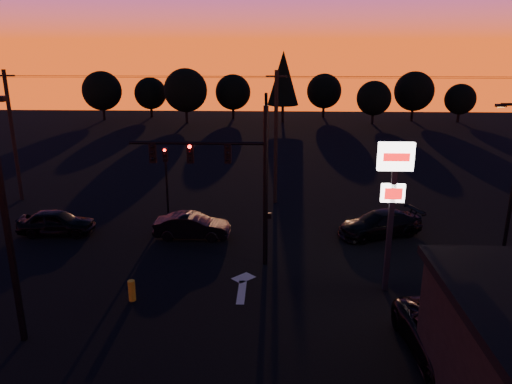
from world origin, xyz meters
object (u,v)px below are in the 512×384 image
car_right (380,224)px  suv_parked (447,340)px  bollard (132,291)px  car_left (56,222)px  secondary_signal (166,171)px  parking_lot_light (4,208)px  car_mid (192,226)px  pylon_sign (393,186)px  traffic_signal_mast (232,169)px

car_right → suv_parked: suv_parked is taller
bollard → car_left: bearing=130.9°
secondary_signal → parking_lot_light: bearing=-99.8°
car_mid → suv_parked: 15.41m
parking_lot_light → pylon_sign: size_ratio=1.34×
pylon_sign → suv_parked: 6.68m
secondary_signal → suv_parked: size_ratio=0.79×
traffic_signal_mast → bollard: (-4.12, -3.89, -4.47)m
traffic_signal_mast → secondary_signal: 9.19m
parking_lot_light → car_left: bearing=106.8°
parking_lot_light → car_mid: size_ratio=2.14×
parking_lot_light → suv_parked: 16.22m
pylon_sign → suv_parked: bearing=-78.3°
secondary_signal → pylon_sign: (12.00, -9.99, 2.05)m
pylon_sign → bollard: 12.14m
secondary_signal → parking_lot_light: (-2.50, -14.49, 2.41)m
pylon_sign → car_left: (-17.71, 6.10, -4.18)m
bollard → car_left: size_ratio=0.22×
car_left → suv_parked: suv_parked is taller
traffic_signal_mast → parking_lot_light: bearing=-136.6°
pylon_sign → secondary_signal: bearing=140.2°
traffic_signal_mast → car_right: bearing=26.6°
pylon_sign → car_left: bearing=161.0°
bollard → secondary_signal: bearing=93.9°
car_left → car_mid: (7.96, -0.24, -0.03)m
parking_lot_light → bollard: (3.29, 3.10, -4.80)m
bollard → suv_parked: size_ratio=0.17×
bollard → suv_parked: suv_parked is taller
car_left → car_mid: car_left is taller
car_left → traffic_signal_mast: bearing=-110.6°
parking_lot_light → car_left: parking_lot_light is taller
parking_lot_light → car_mid: (4.75, 10.36, -4.57)m
secondary_signal → pylon_sign: pylon_sign is taller
suv_parked → car_mid: bearing=129.9°
traffic_signal_mast → pylon_sign: (7.10, -2.49, -0.02)m
car_mid → secondary_signal: bearing=30.1°
car_mid → parking_lot_light: bearing=156.8°
car_left → suv_parked: (18.77, -11.22, 0.03)m
pylon_sign → bollard: pylon_sign is taller
traffic_signal_mast → pylon_sign: bearing=-19.4°
car_left → secondary_signal: bearing=-57.6°
traffic_signal_mast → parking_lot_light: parking_lot_light is taller
car_mid → traffic_signal_mast: bearing=-140.4°
traffic_signal_mast → car_mid: 6.02m
secondary_signal → bollard: 11.66m
car_left → car_right: 18.76m
traffic_signal_mast → car_left: traffic_signal_mast is taller
secondary_signal → suv_parked: bearing=-49.1°
traffic_signal_mast → secondary_signal: (-4.90, 7.49, -2.07)m
parking_lot_light → car_left: 11.97m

